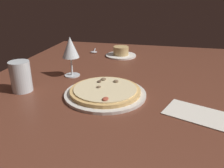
% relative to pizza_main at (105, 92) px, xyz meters
% --- Properties ---
extents(dining_table, '(1.50, 1.10, 0.04)m').
position_rel_pizza_main_xyz_m(dining_table, '(0.06, -0.03, -0.03)').
color(dining_table, brown).
rests_on(dining_table, ground).
extents(pizza_main, '(0.28, 0.28, 0.03)m').
position_rel_pizza_main_xyz_m(pizza_main, '(0.00, 0.00, 0.00)').
color(pizza_main, silver).
rests_on(pizza_main, dining_table).
extents(ramekin_on_saucer, '(0.17, 0.17, 0.05)m').
position_rel_pizza_main_xyz_m(ramekin_on_saucer, '(0.51, 0.04, 0.01)').
color(ramekin_on_saucer, white).
rests_on(ramekin_on_saucer, dining_table).
extents(wine_glass_far, '(0.07, 0.07, 0.17)m').
position_rel_pizza_main_xyz_m(wine_glass_far, '(0.16, 0.19, 0.10)').
color(wine_glass_far, silver).
rests_on(wine_glass_far, dining_table).
extents(water_glass, '(0.07, 0.07, 0.11)m').
position_rel_pizza_main_xyz_m(water_glass, '(-0.03, 0.30, 0.03)').
color(water_glass, silver).
rests_on(water_glass, dining_table).
extents(paper_menu, '(0.18, 0.24, 0.00)m').
position_rel_pizza_main_xyz_m(paper_menu, '(-0.08, -0.31, -0.01)').
color(paper_menu, silver).
rests_on(paper_menu, dining_table).
extents(spoon, '(0.11, 0.04, 0.01)m').
position_rel_pizza_main_xyz_m(spoon, '(0.55, 0.21, -0.01)').
color(spoon, silver).
rests_on(spoon, dining_table).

